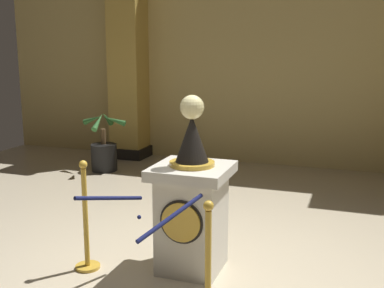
{
  "coord_description": "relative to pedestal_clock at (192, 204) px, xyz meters",
  "views": [
    {
      "loc": [
        1.48,
        -3.93,
        2.1
      ],
      "look_at": [
        0.05,
        0.12,
        1.24
      ],
      "focal_mm": 44.37,
      "sensor_mm": 36.0,
      "label": 1
    }
  ],
  "objects": [
    {
      "name": "stanchion_far",
      "position": [
        0.44,
        -0.87,
        -0.3
      ],
      "size": [
        0.24,
        0.24,
        1.01
      ],
      "color": "gold",
      "rests_on": "ground_plane"
    },
    {
      "name": "potted_palm_left",
      "position": [
        -2.72,
        3.07,
        -0.32
      ],
      "size": [
        0.83,
        0.79,
        1.06
      ],
      "color": "black",
      "rests_on": "ground_plane"
    },
    {
      "name": "pedestal_clock",
      "position": [
        0.0,
        0.0,
        0.0
      ],
      "size": [
        0.71,
        0.71,
        1.69
      ],
      "color": "beige",
      "rests_on": "ground_plane"
    },
    {
      "name": "back_wall",
      "position": [
        -0.05,
        4.59,
        1.37
      ],
      "size": [
        11.06,
        0.16,
        4.05
      ],
      "primitive_type": "cube",
      "color": "tan",
      "rests_on": "ground_plane"
    },
    {
      "name": "stanchion_near",
      "position": [
        -0.96,
        -0.33,
        -0.27
      ],
      "size": [
        0.24,
        0.24,
        1.08
      ],
      "color": "gold",
      "rests_on": "ground_plane"
    },
    {
      "name": "column_left",
      "position": [
        -2.79,
        4.25,
        1.28
      ],
      "size": [
        0.74,
        0.74,
        3.89
      ],
      "color": "black",
      "rests_on": "ground_plane"
    },
    {
      "name": "ground_plane",
      "position": [
        -0.05,
        -0.11,
        -0.65
      ],
      "size": [
        11.06,
        11.06,
        0.0
      ],
      "primitive_type": "plane",
      "color": "beige"
    },
    {
      "name": "velvet_rope",
      "position": [
        -0.26,
        -0.6,
        0.14
      ],
      "size": [
        1.0,
        0.99,
        0.22
      ],
      "color": "#141947"
    }
  ]
}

